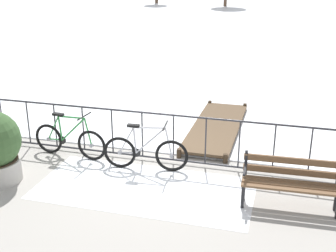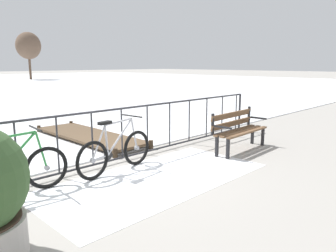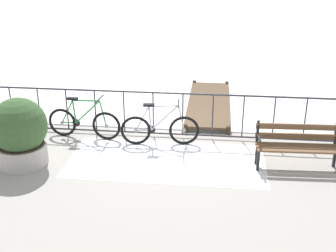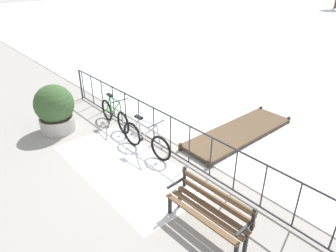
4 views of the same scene
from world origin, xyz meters
name	(u,v)px [view 2 (image 2 of 4)]	position (x,y,z in m)	size (l,w,h in m)	color
ground_plane	(109,165)	(0.00, 0.00, 0.00)	(160.00, 160.00, 0.00)	#9E9991
snow_patch	(156,179)	(0.10, -1.20, 0.00)	(3.97, 1.88, 0.01)	white
railing_fence	(108,136)	(0.00, 0.00, 0.56)	(9.06, 0.06, 1.07)	#2D2D33
bicycle_near_railing	(116,152)	(-0.13, -0.42, 0.37)	(1.71, 0.52, 0.97)	black
bicycle_second	(10,173)	(-1.87, -0.26, 0.37)	(1.71, 0.52, 0.97)	black
park_bench	(238,127)	(2.66, -1.12, 0.51)	(1.62, 0.55, 0.89)	brown
wooden_dock	(89,135)	(0.87, 2.07, 0.12)	(1.10, 3.64, 0.20)	brown
tree_far_west	(28,46)	(13.16, 34.48, 3.94)	(2.85, 2.85, 5.53)	brown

